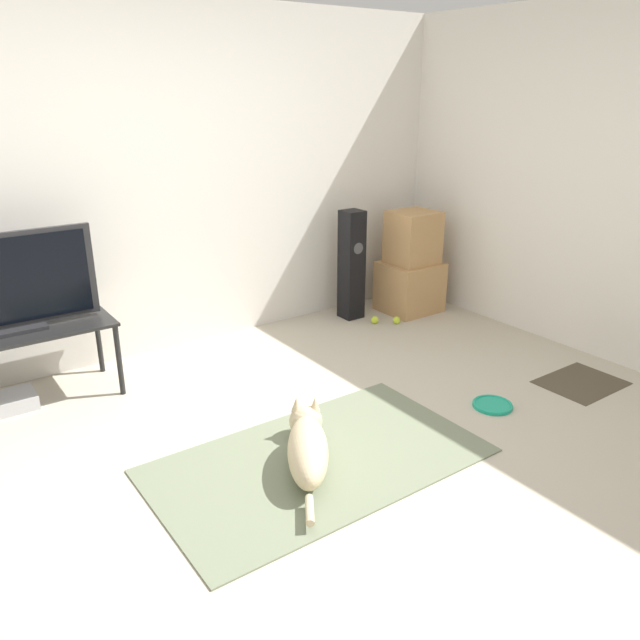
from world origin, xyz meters
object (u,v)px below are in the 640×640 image
(dog, at_px, (307,445))
(cardboard_box_upper, at_px, (413,237))
(tv, at_px, (5,284))
(floor_speaker, at_px, (352,265))
(cardboard_box_lower, at_px, (410,287))
(game_console, at_px, (6,403))
(tv_stand, at_px, (15,339))
(tennis_ball_by_boxes, at_px, (397,320))
(frisbee, at_px, (493,405))
(tennis_ball_near_speaker, at_px, (375,320))

(dog, relative_size, cardboard_box_upper, 1.78)
(tv, bearing_deg, floor_speaker, 1.50)
(cardboard_box_lower, height_order, game_console, cardboard_box_lower)
(dog, bearing_deg, tv, 123.43)
(tv_stand, xyz_separation_m, tv, (-0.00, 0.00, 0.36))
(tennis_ball_by_boxes, bearing_deg, game_console, 174.51)
(frisbee, distance_m, tennis_ball_near_speaker, 1.65)
(cardboard_box_lower, relative_size, tennis_ball_by_boxes, 7.54)
(floor_speaker, bearing_deg, tennis_ball_by_boxes, -60.52)
(frisbee, height_order, tennis_ball_near_speaker, tennis_ball_near_speaker)
(frisbee, height_order, tv, tv)
(dog, height_order, frisbee, dog)
(cardboard_box_lower, relative_size, tv_stand, 0.42)
(frisbee, distance_m, cardboard_box_upper, 2.01)
(floor_speaker, bearing_deg, game_console, -178.37)
(frisbee, relative_size, cardboard_box_lower, 0.51)
(floor_speaker, xyz_separation_m, tennis_ball_near_speaker, (0.06, -0.26, -0.45))
(cardboard_box_lower, relative_size, cardboard_box_upper, 1.07)
(tennis_ball_by_boxes, relative_size, game_console, 0.19)
(floor_speaker, height_order, game_console, floor_speaker)
(tennis_ball_by_boxes, bearing_deg, tv, 174.10)
(cardboard_box_lower, relative_size, tv, 0.46)
(frisbee, xyz_separation_m, floor_speaker, (0.29, 1.87, 0.47))
(cardboard_box_upper, relative_size, tv, 0.43)
(tennis_ball_near_speaker, bearing_deg, tennis_ball_by_boxes, -38.48)
(tennis_ball_by_boxes, xyz_separation_m, tennis_ball_near_speaker, (-0.15, 0.12, 0.00))
(dog, bearing_deg, cardboard_box_lower, 35.21)
(tennis_ball_near_speaker, bearing_deg, floor_speaker, 103.98)
(tv_stand, bearing_deg, frisbee, -36.18)
(floor_speaker, distance_m, tennis_ball_near_speaker, 0.52)
(tv, bearing_deg, tennis_ball_by_boxes, -5.90)
(tv, relative_size, game_console, 3.05)
(tv_stand, distance_m, tennis_ball_near_speaker, 2.85)
(floor_speaker, bearing_deg, tennis_ball_near_speaker, -76.02)
(cardboard_box_upper, relative_size, tennis_ball_near_speaker, 7.05)
(tennis_ball_by_boxes, distance_m, tennis_ball_near_speaker, 0.19)
(dog, distance_m, tennis_ball_near_speaker, 2.26)
(dog, xyz_separation_m, tennis_ball_by_boxes, (1.87, 1.35, -0.10))
(dog, distance_m, cardboard_box_upper, 2.75)
(tennis_ball_by_boxes, xyz_separation_m, game_console, (-3.08, 0.30, 0.01))
(dog, relative_size, tv_stand, 0.70)
(dog, bearing_deg, tennis_ball_by_boxes, 35.83)
(game_console, bearing_deg, frisbee, -34.77)
(game_console, bearing_deg, tennis_ball_by_boxes, -5.49)
(tv_stand, xyz_separation_m, game_console, (-0.12, -0.01, -0.41))
(frisbee, bearing_deg, tv, 143.78)
(frisbee, relative_size, tennis_ball_near_speaker, 3.88)
(cardboard_box_upper, distance_m, floor_speaker, 0.62)
(frisbee, bearing_deg, tennis_ball_near_speaker, 77.42)
(frisbee, xyz_separation_m, tv_stand, (-2.45, 1.79, 0.44))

